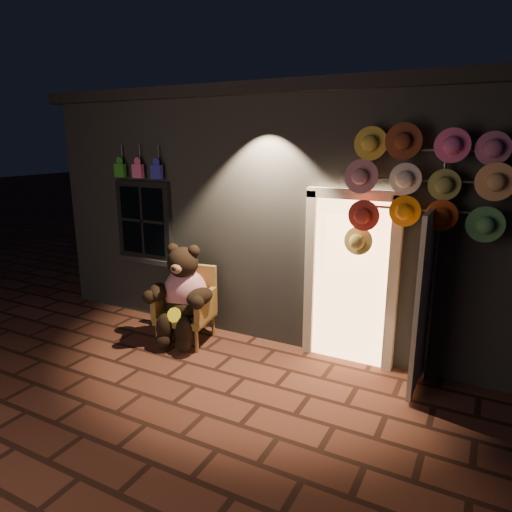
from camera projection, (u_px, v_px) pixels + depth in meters
The scene contains 5 objects.
ground at pixel (195, 385), 5.26m from camera, with size 60.00×60.00×0.00m, color brown.
shop_building at pixel (320, 197), 8.25m from camera, with size 7.30×5.95×3.51m.
wicker_armchair at pixel (188, 304), 6.38m from camera, with size 0.81×0.75×1.05m.
teddy_bear at pixel (182, 295), 6.21m from camera, with size 0.98×0.83×1.37m.
hat_rack at pixel (419, 188), 4.86m from camera, with size 1.63×0.22×2.88m.
Camera 1 is at (2.82, -3.85, 2.76)m, focal length 32.00 mm.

